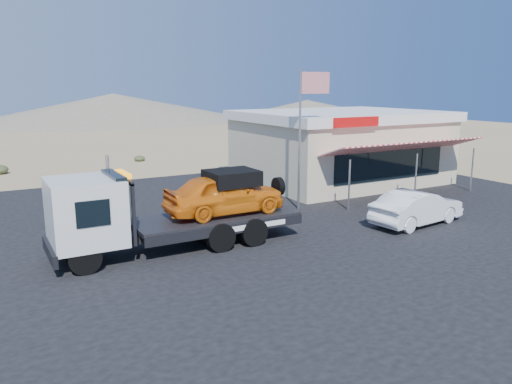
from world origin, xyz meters
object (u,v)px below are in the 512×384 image
at_px(white_sedan, 417,207).
at_px(jerky_store, 340,146).
at_px(flagpole, 304,123).
at_px(tow_truck, 173,206).

bearing_deg(white_sedan, jerky_store, -26.28).
relative_size(white_sedan, jerky_store, 0.39).
bearing_deg(flagpole, white_sedan, -61.08).
xyz_separation_m(tow_truck, flagpole, (6.87, 2.44, 2.30)).
distance_m(white_sedan, flagpole, 5.79).
bearing_deg(tow_truck, white_sedan, -11.36).
bearing_deg(jerky_store, tow_truck, -150.93).
bearing_deg(flagpole, tow_truck, -160.45).
distance_m(tow_truck, flagpole, 7.64).
xyz_separation_m(white_sedan, jerky_store, (3.19, 8.77, 1.30)).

